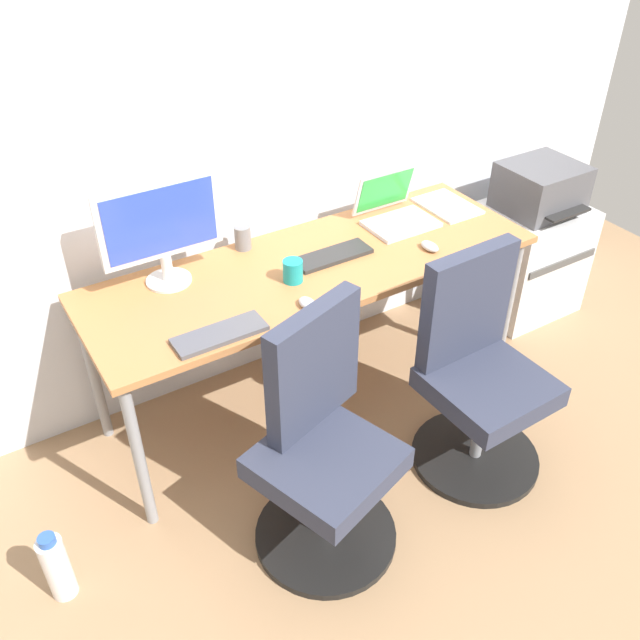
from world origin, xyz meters
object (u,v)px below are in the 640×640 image
(office_chair_right, at_px, (478,376))
(open_laptop, at_px, (394,210))
(office_chair_left, at_px, (322,448))
(printer, at_px, (541,188))
(water_bottle_on_floor, at_px, (57,567))
(side_cabinet, at_px, (526,259))
(desktop_monitor, at_px, (161,226))
(coffee_mug, at_px, (293,271))

(office_chair_right, xyz_separation_m, open_laptop, (0.13, 0.77, 0.37))
(office_chair_left, height_order, printer, office_chair_left)
(office_chair_left, relative_size, printer, 2.35)
(office_chair_left, bearing_deg, water_bottle_on_floor, 165.98)
(office_chair_left, distance_m, office_chair_right, 0.74)
(side_cabinet, relative_size, printer, 1.50)
(office_chair_left, xyz_separation_m, side_cabinet, (1.74, 0.70, -0.12))
(side_cabinet, distance_m, open_laptop, 1.01)
(desktop_monitor, height_order, open_laptop, desktop_monitor)
(water_bottle_on_floor, bearing_deg, office_chair_right, -7.82)
(printer, xyz_separation_m, water_bottle_on_floor, (-2.68, -0.46, -0.57))
(desktop_monitor, relative_size, open_laptop, 1.55)
(side_cabinet, bearing_deg, printer, -90.00)
(side_cabinet, relative_size, coffee_mug, 6.53)
(office_chair_right, bearing_deg, desktop_monitor, 138.78)
(open_laptop, height_order, coffee_mug, open_laptop)
(office_chair_right, relative_size, open_laptop, 3.03)
(printer, height_order, desktop_monitor, desktop_monitor)
(water_bottle_on_floor, height_order, coffee_mug, coffee_mug)
(office_chair_right, height_order, side_cabinet, office_chair_right)
(office_chair_right, bearing_deg, open_laptop, 80.57)
(desktop_monitor, xyz_separation_m, open_laptop, (1.07, -0.06, -0.20))
(office_chair_right, xyz_separation_m, printer, (1.00, 0.69, 0.30))
(printer, xyz_separation_m, desktop_monitor, (-1.95, 0.13, 0.27))
(side_cabinet, height_order, printer, printer)
(office_chair_right, bearing_deg, office_chair_left, -179.76)
(printer, relative_size, water_bottle_on_floor, 1.29)
(open_laptop, bearing_deg, coffee_mug, -163.00)
(printer, distance_m, open_laptop, 0.88)
(office_chair_right, height_order, desktop_monitor, desktop_monitor)
(water_bottle_on_floor, bearing_deg, office_chair_left, -14.02)
(side_cabinet, xyz_separation_m, coffee_mug, (-1.52, -0.12, 0.49))
(desktop_monitor, bearing_deg, water_bottle_on_floor, -140.78)
(office_chair_left, relative_size, side_cabinet, 1.57)
(office_chair_right, height_order, open_laptop, open_laptop)
(office_chair_right, relative_size, water_bottle_on_floor, 3.03)
(printer, height_order, water_bottle_on_floor, printer)
(water_bottle_on_floor, relative_size, desktop_monitor, 0.65)
(water_bottle_on_floor, xyz_separation_m, open_laptop, (1.80, 0.54, 0.65))
(office_chair_left, height_order, desktop_monitor, desktop_monitor)
(coffee_mug, bearing_deg, office_chair_left, -111.07)
(desktop_monitor, bearing_deg, printer, -3.93)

